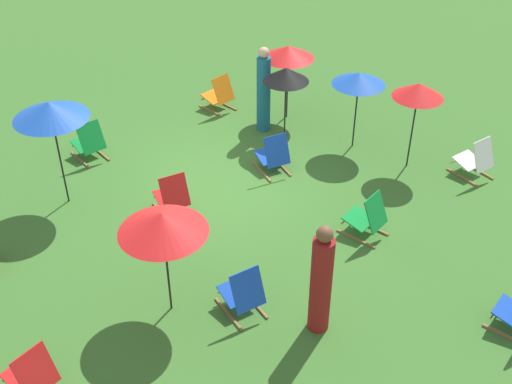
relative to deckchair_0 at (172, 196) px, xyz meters
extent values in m
plane|color=#386B28|center=(-1.18, -0.32, -0.37)|extent=(40.00, 40.00, 0.00)
cube|color=olive|center=(-0.22, -0.03, -0.35)|extent=(0.12, 0.76, 0.04)
cube|color=olive|center=(0.21, -0.08, -0.35)|extent=(0.12, 0.76, 0.04)
cube|color=red|center=(-0.02, -0.15, -0.10)|extent=(0.52, 0.48, 0.13)
cube|color=red|center=(0.02, 0.15, 0.18)|extent=(0.50, 0.30, 0.57)
cylinder|color=olive|center=(-0.04, -0.35, -0.17)|extent=(0.44, 0.08, 0.03)
cube|color=olive|center=(-2.60, 2.28, -0.35)|extent=(0.25, 0.74, 0.04)
cube|color=olive|center=(-2.17, 2.40, -0.35)|extent=(0.25, 0.74, 0.04)
cube|color=#148C38|center=(-2.36, 2.25, -0.10)|extent=(0.58, 0.55, 0.13)
cube|color=#148C38|center=(-2.44, 2.53, 0.18)|extent=(0.53, 0.37, 0.57)
cylinder|color=olive|center=(-2.30, 2.05, -0.17)|extent=(0.43, 0.15, 0.03)
cube|color=olive|center=(0.09, 2.66, -0.35)|extent=(0.07, 0.76, 0.04)
cube|color=olive|center=(0.53, 2.65, -0.35)|extent=(0.07, 0.76, 0.04)
cube|color=#1947B7|center=(0.31, 2.55, -0.10)|extent=(0.50, 0.45, 0.13)
cube|color=#1947B7|center=(0.32, 2.85, 0.18)|extent=(0.49, 0.27, 0.57)
cylinder|color=olive|center=(0.30, 2.35, -0.17)|extent=(0.44, 0.05, 0.03)
cube|color=olive|center=(-5.55, 2.17, -0.35)|extent=(0.05, 0.76, 0.04)
cube|color=olive|center=(-5.11, 2.17, -0.35)|extent=(0.05, 0.76, 0.04)
cube|color=white|center=(-5.33, 2.07, -0.10)|extent=(0.49, 0.44, 0.13)
cube|color=white|center=(-5.33, 2.37, 0.18)|extent=(0.48, 0.25, 0.57)
cylinder|color=olive|center=(-5.33, 1.87, -0.17)|extent=(0.44, 0.03, 0.03)
cube|color=olive|center=(3.14, 2.30, -0.35)|extent=(0.26, 0.74, 0.04)
cube|color=red|center=(3.38, 2.27, -0.10)|extent=(0.59, 0.56, 0.13)
cube|color=red|center=(3.29, 2.56, 0.18)|extent=(0.53, 0.38, 0.57)
cylinder|color=olive|center=(3.44, 2.08, -0.17)|extent=(0.43, 0.16, 0.03)
cube|color=olive|center=(-2.95, -2.96, -0.35)|extent=(0.19, 0.75, 0.04)
cube|color=olive|center=(-2.52, -2.88, -0.35)|extent=(0.19, 0.75, 0.04)
cube|color=orange|center=(-2.72, -3.02, -0.10)|extent=(0.56, 0.52, 0.13)
cube|color=orange|center=(-2.78, -2.72, 0.18)|extent=(0.52, 0.34, 0.57)
cylinder|color=olive|center=(-2.68, -3.21, -0.17)|extent=(0.44, 0.12, 0.03)
cube|color=olive|center=(0.27, -2.64, -0.35)|extent=(0.11, 0.76, 0.04)
cube|color=olive|center=(0.70, -2.59, -0.35)|extent=(0.11, 0.76, 0.04)
cube|color=#148C38|center=(0.49, -2.71, -0.10)|extent=(0.52, 0.48, 0.13)
cube|color=#148C38|center=(0.47, -2.42, 0.18)|extent=(0.50, 0.29, 0.57)
cylinder|color=olive|center=(0.51, -2.91, -0.17)|extent=(0.44, 0.07, 0.03)
cube|color=olive|center=(-2.49, 5.27, -0.35)|extent=(0.26, 0.74, 0.04)
cube|color=#1947B7|center=(-2.67, 5.11, -0.10)|extent=(0.59, 0.56, 0.13)
cylinder|color=olive|center=(-2.61, 4.92, -0.17)|extent=(0.43, 0.16, 0.03)
cube|color=olive|center=(-2.48, -0.12, -0.35)|extent=(0.15, 0.76, 0.04)
cube|color=olive|center=(-2.05, -0.18, -0.35)|extent=(0.15, 0.76, 0.04)
cube|color=#1947B7|center=(-2.28, -0.25, -0.10)|extent=(0.54, 0.50, 0.13)
cube|color=#1947B7|center=(-2.23, 0.05, 0.18)|extent=(0.51, 0.32, 0.57)
cylinder|color=olive|center=(-2.31, -0.45, -0.17)|extent=(0.44, 0.09, 0.03)
cylinder|color=black|center=(-4.56, 1.24, 0.51)|extent=(0.03, 0.03, 1.75)
cone|color=red|center=(-4.56, 1.24, 1.27)|extent=(0.96, 0.96, 0.28)
cylinder|color=black|center=(-3.16, -0.95, 0.43)|extent=(0.03, 0.03, 1.60)
cone|color=black|center=(-3.16, -0.95, 1.12)|extent=(0.93, 0.93, 0.29)
cylinder|color=black|center=(-4.18, 0.06, 0.44)|extent=(0.03, 0.03, 1.62)
cone|color=#194CB2|center=(-4.18, 0.06, 1.15)|extent=(1.05, 1.05, 0.25)
cylinder|color=black|center=(-3.80, -1.73, 0.45)|extent=(0.03, 0.03, 1.65)
cone|color=red|center=(-3.80, -1.73, 1.17)|extent=(1.11, 1.11, 0.27)
cylinder|color=black|center=(1.16, 2.05, 0.50)|extent=(0.03, 0.03, 1.74)
cone|color=red|center=(1.16, 2.05, 1.24)|extent=(1.25, 1.25, 0.32)
cylinder|color=black|center=(1.41, -1.42, 0.63)|extent=(0.03, 0.03, 1.99)
cone|color=#194CB2|center=(1.41, -1.42, 1.50)|extent=(1.28, 1.28, 0.30)
cylinder|color=maroon|center=(-0.41, 3.56, 0.43)|extent=(0.34, 0.34, 1.60)
sphere|color=brown|center=(-0.41, 3.56, 1.33)|extent=(0.23, 0.23, 0.23)
cylinder|color=#195972|center=(-3.05, -1.56, 0.46)|extent=(0.41, 0.41, 1.66)
sphere|color=tan|center=(-3.05, -1.56, 1.39)|extent=(0.22, 0.22, 0.22)
camera|label=1|loc=(4.02, 8.41, 6.60)|focal=45.41mm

